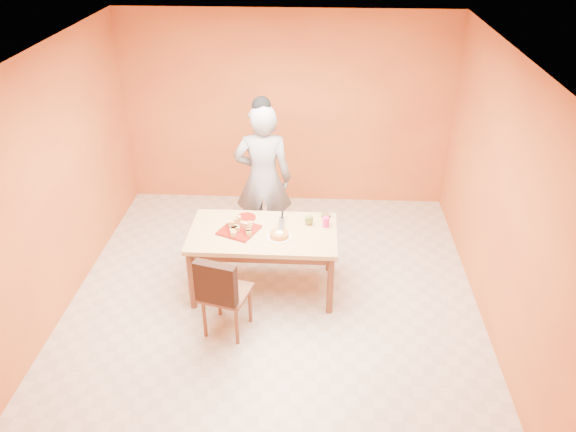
# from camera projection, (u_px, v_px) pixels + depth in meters

# --- Properties ---
(floor) EXTENTS (5.00, 5.00, 0.00)m
(floor) POSITION_uv_depth(u_px,v_px,m) (273.00, 304.00, 6.20)
(floor) COLOR beige
(floor) RESTS_ON ground
(ceiling) EXTENTS (5.00, 5.00, 0.00)m
(ceiling) POSITION_uv_depth(u_px,v_px,m) (269.00, 59.00, 4.84)
(ceiling) COLOR silver
(ceiling) RESTS_ON wall_back
(wall_back) EXTENTS (4.50, 0.00, 4.50)m
(wall_back) POSITION_uv_depth(u_px,v_px,m) (286.00, 111.00, 7.68)
(wall_back) COLOR orange
(wall_back) RESTS_ON floor
(wall_left) EXTENTS (0.00, 5.00, 5.00)m
(wall_left) POSITION_uv_depth(u_px,v_px,m) (48.00, 191.00, 5.63)
(wall_left) COLOR orange
(wall_left) RESTS_ON floor
(wall_right) EXTENTS (0.00, 5.00, 5.00)m
(wall_right) POSITION_uv_depth(u_px,v_px,m) (504.00, 203.00, 5.41)
(wall_right) COLOR orange
(wall_right) RESTS_ON floor
(dining_table) EXTENTS (1.60, 0.90, 0.76)m
(dining_table) POSITION_uv_depth(u_px,v_px,m) (263.00, 239.00, 6.13)
(dining_table) COLOR tan
(dining_table) RESTS_ON floor
(dining_chair) EXTENTS (0.54, 0.61, 0.95)m
(dining_chair) POSITION_uv_depth(u_px,v_px,m) (226.00, 292.00, 5.59)
(dining_chair) COLOR brown
(dining_chair) RESTS_ON floor
(pastry_pile) EXTENTS (0.34, 0.34, 0.11)m
(pastry_pile) POSITION_uv_depth(u_px,v_px,m) (239.00, 225.00, 6.05)
(pastry_pile) COLOR tan
(pastry_pile) RESTS_ON pastry_platter
(person) EXTENTS (0.71, 0.48, 1.90)m
(person) POSITION_uv_depth(u_px,v_px,m) (263.00, 179.00, 6.75)
(person) COLOR gray
(person) RESTS_ON floor
(pastry_platter) EXTENTS (0.49, 0.49, 0.02)m
(pastry_platter) POSITION_uv_depth(u_px,v_px,m) (239.00, 230.00, 6.08)
(pastry_platter) COLOR maroon
(pastry_platter) RESTS_ON dining_table
(red_dinner_plate) EXTENTS (0.26, 0.26, 0.01)m
(red_dinner_plate) POSITION_uv_depth(u_px,v_px,m) (246.00, 217.00, 6.33)
(red_dinner_plate) COLOR maroon
(red_dinner_plate) RESTS_ON dining_table
(white_cake_plate) EXTENTS (0.31, 0.31, 0.01)m
(white_cake_plate) POSITION_uv_depth(u_px,v_px,m) (279.00, 237.00, 5.97)
(white_cake_plate) COLOR white
(white_cake_plate) RESTS_ON dining_table
(sponge_cake) EXTENTS (0.27, 0.27, 0.05)m
(sponge_cake) POSITION_uv_depth(u_px,v_px,m) (279.00, 235.00, 5.96)
(sponge_cake) COLOR #C47532
(sponge_cake) RESTS_ON white_cake_plate
(cake_server) EXTENTS (0.06, 0.27, 0.01)m
(cake_server) POSITION_uv_depth(u_px,v_px,m) (281.00, 224.00, 6.10)
(cake_server) COLOR white
(cake_server) RESTS_ON sponge_cake
(egg_ornament) EXTENTS (0.10, 0.09, 0.12)m
(egg_ornament) POSITION_uv_depth(u_px,v_px,m) (309.00, 220.00, 6.17)
(egg_ornament) COLOR olive
(egg_ornament) RESTS_ON dining_table
(magenta_glass) EXTENTS (0.10, 0.10, 0.11)m
(magenta_glass) POSITION_uv_depth(u_px,v_px,m) (326.00, 222.00, 6.15)
(magenta_glass) COLOR #D31F77
(magenta_glass) RESTS_ON dining_table
(checker_tin) EXTENTS (0.13, 0.13, 0.03)m
(checker_tin) POSITION_uv_depth(u_px,v_px,m) (326.00, 216.00, 6.34)
(checker_tin) COLOR #381F0F
(checker_tin) RESTS_ON dining_table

